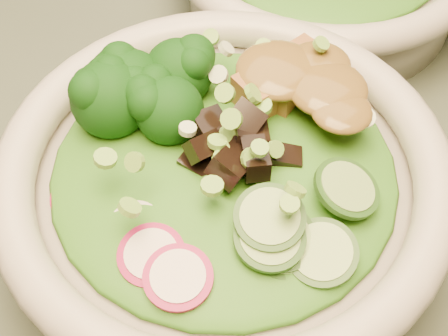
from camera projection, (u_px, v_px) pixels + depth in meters
The scene contains 10 objects.
dining_table at pixel (269, 219), 0.59m from camera, with size 1.20×0.80×0.75m.
salad_bowl at pixel (224, 187), 0.42m from camera, with size 0.30×0.30×0.08m.
lettuce_bed at pixel (224, 167), 0.40m from camera, with size 0.23×0.23×0.03m, color #286A16.
broccoli_florets at pixel (145, 97), 0.41m from camera, with size 0.09×0.08×0.05m, color black, non-canonical shape.
radish_slices at pixel (144, 238), 0.36m from camera, with size 0.12×0.04×0.02m, color #980B43, non-canonical shape.
cucumber_slices at pixel (314, 220), 0.36m from camera, with size 0.08×0.08×0.04m, color #A2C970, non-canonical shape.
mushroom_heap at pixel (238, 139), 0.40m from camera, with size 0.08×0.08×0.04m, color black, non-canonical shape.
tofu_cubes at pixel (295, 96), 0.42m from camera, with size 0.10×0.07×0.04m, color olive, non-canonical shape.
peanut_sauce at pixel (297, 80), 0.41m from camera, with size 0.08×0.06×0.02m, color brown.
scallion_garnish at pixel (224, 140), 0.38m from camera, with size 0.21×0.21×0.03m, color #77B540, non-canonical shape.
Camera 1 is at (0.17, -0.28, 1.13)m, focal length 50.00 mm.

